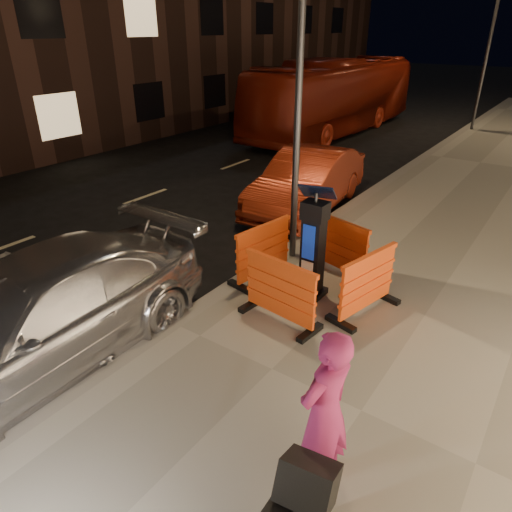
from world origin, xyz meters
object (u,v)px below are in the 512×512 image
Objects in this scene: car_red at (306,208)px; man at (325,411)px; parking_kiosk at (313,244)px; barrier_back at (338,246)px; barrier_kerbside at (263,252)px; bus_doubledecker at (333,132)px; car_silver at (47,360)px; barrier_bldgside at (367,284)px; barrier_front at (280,291)px.

car_red is 2.57× the size of man.
parking_kiosk reaches higher than man.
barrier_back reaches higher than car_red.
parking_kiosk is at bearing -80.69° from barrier_kerbside.
barrier_back is 1.00× the size of barrier_kerbside.
barrier_back is 4.32m from man.
parking_kiosk reaches higher than barrier_back.
man reaches higher than barrier_kerbside.
parking_kiosk is 1.03m from barrier_back.
man is at bearing -51.47° from barrier_back.
parking_kiosk reaches higher than bus_doubledecker.
parking_kiosk is 1.40× the size of barrier_kerbside.
parking_kiosk is 0.36× the size of car_silver.
car_silver is (-3.16, -3.44, -0.65)m from barrier_bldgside.
man reaches higher than bus_doubledecker.
barrier_bldgside is 0.29× the size of car_red.
barrier_bldgside is at bearing -152.45° from man.
bus_doubledecker is at bearing 126.48° from parking_kiosk.
barrier_kerbside is 0.75× the size of man.
parking_kiosk reaches higher than barrier_kerbside.
barrier_kerbside is at bearing -125.42° from man.
car_red is (-3.18, 3.79, -0.65)m from barrier_bldgside.
barrier_front and barrier_kerbside have the same top height.
barrier_back is at bearing 58.31° from barrier_bldgside.
barrier_bldgside is 0.25× the size of car_silver.
barrier_kerbside is at bearing -77.67° from car_red.
car_silver is 1.15× the size of car_red.
barrier_back and barrier_kerbside have the same top height.
barrier_back is 0.12× the size of bus_doubledecker.
bus_doubledecker is at bearing -141.53° from man.
bus_doubledecker is at bearing 30.86° from barrier_kerbside.
barrier_front is 0.25× the size of car_silver.
car_silver is at bearing 169.21° from barrier_kerbside.
barrier_front and barrier_back have the same top height.
man reaches higher than car_red.
car_silver is at bearing -71.19° from man.
barrier_front is at bearing -75.69° from barrier_back.
man reaches higher than barrier_front.
bus_doubledecker is 6.28× the size of man.
barrier_back is at bearing 96.31° from barrier_front.
barrier_back is at bearing -62.07° from bus_doubledecker.
parking_kiosk reaches higher than car_red.
barrier_bldgside is 4.71m from car_silver.
bus_doubledecker is (-3.73, 8.89, 0.00)m from car_red.
car_silver is at bearing -111.40° from parking_kiosk.
car_silver is (-2.21, -3.44, -1.05)m from parking_kiosk.
parking_kiosk is 1.40× the size of barrier_back.
car_red is 9.64m from bus_doubledecker.
man is at bearing -65.74° from car_red.
parking_kiosk is at bearing -63.83° from bus_doubledecker.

